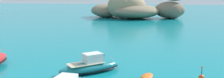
# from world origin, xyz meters

# --- Properties ---
(islet_large) EXTENTS (31.02, 24.01, 8.58)m
(islet_large) POSITION_xyz_m (-6.07, 71.82, 3.16)
(islet_large) COLOR #756651
(islet_large) RESTS_ON ground
(islet_small) EXTENTS (11.19, 10.55, 8.00)m
(islet_small) POSITION_xyz_m (9.46, 74.14, 3.10)
(islet_small) COLOR #756651
(islet_small) RESTS_ON ground
(motorboat_teal) EXTENTS (6.53, 6.32, 2.07)m
(motorboat_teal) POSITION_xyz_m (0.26, 9.03, 0.69)
(motorboat_teal) COLOR #19727A
(motorboat_teal) RESTS_ON ground
(dinghy_tender) EXTENTS (1.61, 2.87, 0.58)m
(dinghy_tender) POSITION_xyz_m (6.31, 8.12, 0.22)
(dinghy_tender) COLOR orange
(dinghy_tender) RESTS_ON ground
(channel_buoy) EXTENTS (0.56, 0.56, 1.48)m
(channel_buoy) POSITION_xyz_m (11.55, 8.98, 0.34)
(channel_buoy) COLOR #E54C19
(channel_buoy) RESTS_ON ground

